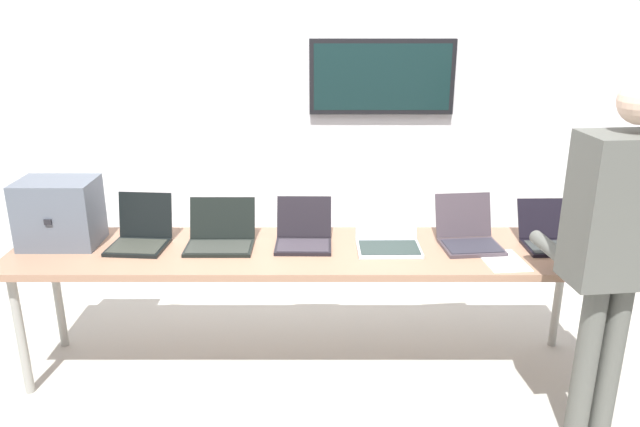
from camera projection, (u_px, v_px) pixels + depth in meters
The scene contains 12 objects.
ground at pixel (308, 369), 3.73m from camera, with size 8.00×8.00×0.04m, color #A29F96.
back_wall at pixel (312, 123), 4.38m from camera, with size 8.00×0.11×2.50m.
workbench at pixel (307, 257), 3.49m from camera, with size 3.31×0.70×0.76m.
equipment_box at pixel (60, 213), 3.48m from camera, with size 0.42×0.31×0.38m.
laptop_station_0 at pixel (141, 234), 3.51m from camera, with size 0.33×0.34×0.28m.
laptop_station_1 at pixel (221, 236), 3.50m from camera, with size 0.37×0.32×0.25m.
laptop_station_2 at pixel (304, 235), 3.52m from camera, with size 0.32×0.34×0.24m.
laptop_station_3 at pixel (388, 236), 3.49m from camera, with size 0.36×0.33×0.27m.
laptop_station_4 at pixel (469, 235), 3.52m from camera, with size 0.36×0.38×0.26m.
laptop_station_5 at pixel (554, 236), 3.50m from camera, with size 0.35×0.35×0.23m.
person at pixel (619, 235), 2.78m from camera, with size 0.48×0.62×1.78m.
paper_sheet at pixel (504, 261), 3.31m from camera, with size 0.24×0.32×0.00m.
Camera 1 is at (0.07, -3.22, 2.08)m, focal length 34.80 mm.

